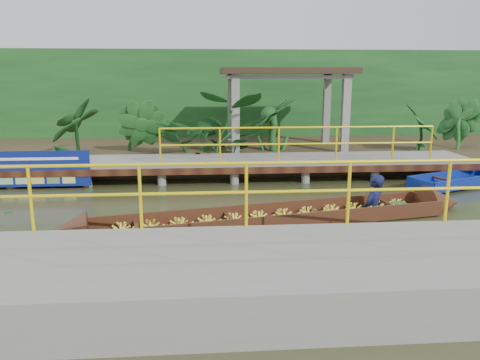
{
  "coord_description": "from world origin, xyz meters",
  "views": [
    {
      "loc": [
        0.16,
        -9.94,
        2.93
      ],
      "look_at": [
        0.98,
        0.5,
        0.6
      ],
      "focal_mm": 35.0,
      "sensor_mm": 36.0,
      "label": 1
    }
  ],
  "objects": [
    {
      "name": "pavilion",
      "position": [
        3.0,
        6.3,
        2.82
      ],
      "size": [
        4.4,
        3.0,
        3.0
      ],
      "color": "slate",
      "rests_on": "ground"
    },
    {
      "name": "vendor_boat",
      "position": [
        1.91,
        -0.94,
        0.23
      ],
      "size": [
        8.95,
        2.71,
        2.03
      ],
      "rotation": [
        0.0,
        0.0,
        0.21
      ],
      "color": "#391B0F",
      "rests_on": "ground"
    },
    {
      "name": "ground",
      "position": [
        0.0,
        0.0,
        0.0
      ],
      "size": [
        80.0,
        80.0,
        0.0
      ],
      "primitive_type": "plane",
      "color": "#2D2F17",
      "rests_on": "ground"
    },
    {
      "name": "tropical_plants",
      "position": [
        2.25,
        5.3,
        1.23
      ],
      "size": [
        14.25,
        1.25,
        1.56
      ],
      "color": "#154119",
      "rests_on": "ground"
    },
    {
      "name": "foliage_backdrop",
      "position": [
        0.0,
        10.0,
        2.0
      ],
      "size": [
        30.0,
        0.8,
        4.0
      ],
      "primitive_type": "cube",
      "color": "#154119",
      "rests_on": "ground"
    },
    {
      "name": "far_dock",
      "position": [
        0.02,
        3.43,
        0.48
      ],
      "size": [
        16.0,
        2.06,
        1.66
      ],
      "color": "slate",
      "rests_on": "ground"
    },
    {
      "name": "near_dock",
      "position": [
        1.0,
        -4.2,
        0.3
      ],
      "size": [
        18.0,
        2.4,
        1.73
      ],
      "color": "slate",
      "rests_on": "ground"
    },
    {
      "name": "land_strip",
      "position": [
        0.0,
        7.5,
        0.23
      ],
      "size": [
        30.0,
        8.0,
        0.45
      ],
      "primitive_type": "cube",
      "color": "#352A1A",
      "rests_on": "ground"
    },
    {
      "name": "moored_blue_boat",
      "position": [
        7.74,
        2.19,
        0.14
      ],
      "size": [
        3.43,
        2.09,
        0.8
      ],
      "rotation": [
        0.0,
        0.0,
        0.4
      ],
      "color": "navy",
      "rests_on": "ground"
    },
    {
      "name": "blue_banner",
      "position": [
        -4.37,
        2.48,
        0.56
      ],
      "size": [
        3.05,
        0.04,
        0.95
      ],
      "color": "navy",
      "rests_on": "ground"
    }
  ]
}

